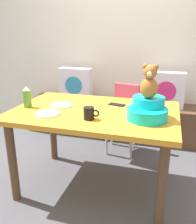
% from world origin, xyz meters
% --- Properties ---
extents(ground_plane, '(8.00, 8.00, 0.00)m').
position_xyz_m(ground_plane, '(0.00, 0.00, 0.00)').
color(ground_plane, '#4C4C51').
extents(back_wall, '(4.40, 0.10, 2.60)m').
position_xyz_m(back_wall, '(0.00, 1.47, 1.30)').
color(back_wall, silver).
rests_on(back_wall, ground_plane).
extents(window_bench, '(2.60, 0.44, 0.46)m').
position_xyz_m(window_bench, '(0.00, 1.20, 0.23)').
color(window_bench, brown).
rests_on(window_bench, ground_plane).
extents(pillow_floral_left, '(0.44, 0.15, 0.44)m').
position_xyz_m(pillow_floral_left, '(-0.64, 1.18, 0.68)').
color(pillow_floral_left, silver).
rests_on(pillow_floral_left, window_bench).
extents(pillow_floral_right, '(0.44, 0.15, 0.44)m').
position_xyz_m(pillow_floral_right, '(0.55, 1.18, 0.68)').
color(pillow_floral_right, silver).
rests_on(pillow_floral_right, window_bench).
extents(dining_table, '(1.36, 0.91, 0.74)m').
position_xyz_m(dining_table, '(0.00, 0.00, 0.64)').
color(dining_table, orange).
rests_on(dining_table, ground_plane).
extents(highchair, '(0.39, 0.50, 0.79)m').
position_xyz_m(highchair, '(0.09, 0.77, 0.52)').
color(highchair, '#D84C59').
rests_on(highchair, ground_plane).
extents(infant_seat_teal, '(0.30, 0.33, 0.16)m').
position_xyz_m(infant_seat_teal, '(0.44, -0.09, 0.81)').
color(infant_seat_teal, '#0EBEC7').
rests_on(infant_seat_teal, dining_table).
extents(teddy_bear, '(0.13, 0.12, 0.25)m').
position_xyz_m(teddy_bear, '(0.44, -0.09, 1.02)').
color(teddy_bear, '#AA672B').
rests_on(teddy_bear, infant_seat_teal).
extents(ketchup_bottle, '(0.07, 0.07, 0.18)m').
position_xyz_m(ketchup_bottle, '(-0.58, -0.09, 0.83)').
color(ketchup_bottle, '#4C8C33').
rests_on(ketchup_bottle, dining_table).
extents(coffee_mug, '(0.12, 0.08, 0.09)m').
position_xyz_m(coffee_mug, '(0.03, -0.23, 0.79)').
color(coffee_mug, black).
rests_on(coffee_mug, dining_table).
extents(dinner_plate_near, '(0.20, 0.20, 0.01)m').
position_xyz_m(dinner_plate_near, '(-0.32, 0.03, 0.75)').
color(dinner_plate_near, white).
rests_on(dinner_plate_near, dining_table).
extents(dinner_plate_far, '(0.20, 0.20, 0.01)m').
position_xyz_m(dinner_plate_far, '(-0.33, -0.21, 0.75)').
color(dinner_plate_far, white).
rests_on(dinner_plate_far, dining_table).
extents(cell_phone, '(0.16, 0.10, 0.01)m').
position_xyz_m(cell_phone, '(0.15, 0.19, 0.74)').
color(cell_phone, black).
rests_on(cell_phone, dining_table).
extents(table_fork, '(0.16, 0.10, 0.01)m').
position_xyz_m(table_fork, '(0.50, 0.23, 0.74)').
color(table_fork, silver).
rests_on(table_fork, dining_table).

